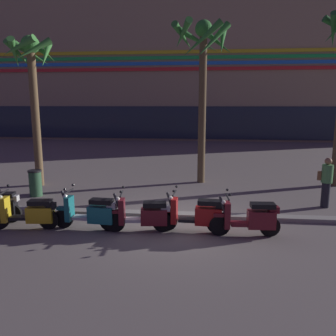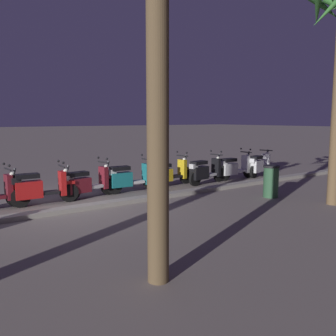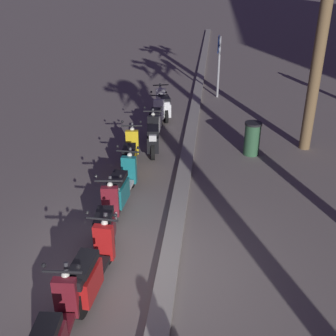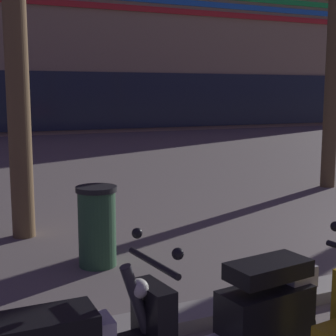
# 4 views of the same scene
# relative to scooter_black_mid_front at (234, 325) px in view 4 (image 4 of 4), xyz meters

# --- Properties ---
(scooter_black_mid_front) EXTENTS (1.83, 0.61, 1.17)m
(scooter_black_mid_front) POSITION_rel_scooter_black_mid_front_xyz_m (0.00, 0.00, 0.00)
(scooter_black_mid_front) COLOR black
(scooter_black_mid_front) RESTS_ON ground
(litter_bin) EXTENTS (0.48, 0.48, 0.95)m
(litter_bin) POSITION_rel_scooter_black_mid_front_xyz_m (-0.16, 2.78, 0.02)
(litter_bin) COLOR #2D5638
(litter_bin) RESTS_ON ground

